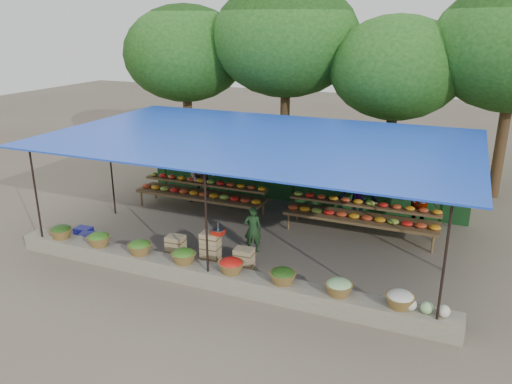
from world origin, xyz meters
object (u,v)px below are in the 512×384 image
at_px(blue_crate_front, 84,232).
at_px(vendor_seated, 253,229).
at_px(crate_counter, 210,250).
at_px(weighing_scale, 218,231).
at_px(blue_crate_back, 89,239).

bearing_deg(blue_crate_front, vendor_seated, 9.41).
bearing_deg(blue_crate_front, crate_counter, -1.99).
height_order(crate_counter, vendor_seated, vendor_seated).
bearing_deg(crate_counter, weighing_scale, 0.00).
xyz_separation_m(crate_counter, vendor_seated, (0.75, 0.95, 0.30)).
relative_size(vendor_seated, blue_crate_front, 2.70).
relative_size(vendor_seated, blue_crate_back, 2.55).
xyz_separation_m(weighing_scale, blue_crate_back, (-3.72, -0.33, -0.70)).
xyz_separation_m(vendor_seated, blue_crate_back, (-4.22, -1.27, -0.47)).
distance_m(vendor_seated, blue_crate_front, 4.78).
bearing_deg(weighing_scale, crate_counter, 180.00).
bearing_deg(crate_counter, blue_crate_back, -174.62).
bearing_deg(weighing_scale, blue_crate_front, -179.60).
distance_m(crate_counter, vendor_seated, 1.25).
bearing_deg(vendor_seated, crate_counter, 32.79).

